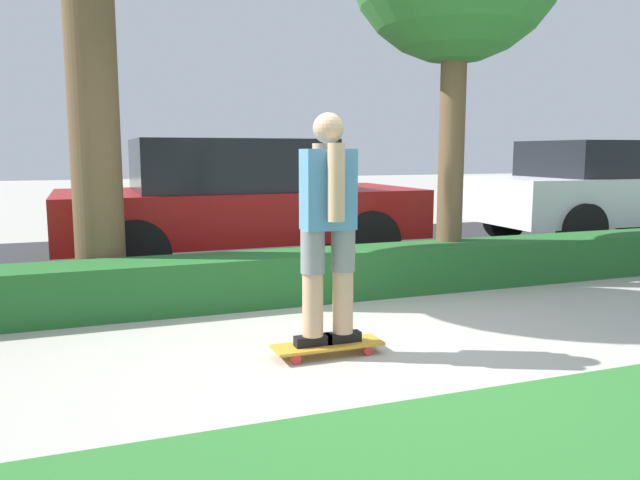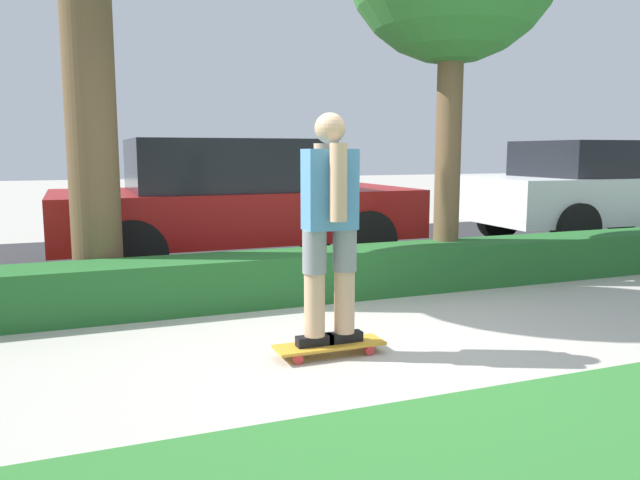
{
  "view_description": "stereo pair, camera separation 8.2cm",
  "coord_description": "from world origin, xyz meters",
  "px_view_note": "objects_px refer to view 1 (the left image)",
  "views": [
    {
      "loc": [
        -1.85,
        -4.03,
        1.43
      ],
      "look_at": [
        -0.13,
        0.6,
        0.73
      ],
      "focal_mm": 35.0,
      "sensor_mm": 36.0,
      "label": 1
    },
    {
      "loc": [
        -1.93,
        -4.0,
        1.43
      ],
      "look_at": [
        -0.13,
        0.6,
        0.73
      ],
      "focal_mm": 35.0,
      "sensor_mm": 36.0,
      "label": 2
    }
  ],
  "objects_px": {
    "skater_person": "(328,223)",
    "parked_car_rear": "(609,190)",
    "skateboard": "(328,346)",
    "parked_car_middle": "(238,200)"
  },
  "relations": [
    {
      "from": "parked_car_rear",
      "to": "skater_person",
      "type": "bearing_deg",
      "value": -147.22
    },
    {
      "from": "skater_person",
      "to": "parked_car_rear",
      "type": "bearing_deg",
      "value": 30.56
    },
    {
      "from": "skateboard",
      "to": "parked_car_rear",
      "type": "relative_size",
      "value": 0.18
    },
    {
      "from": "skater_person",
      "to": "parked_car_rear",
      "type": "relative_size",
      "value": 0.37
    },
    {
      "from": "skateboard",
      "to": "parked_car_middle",
      "type": "height_order",
      "value": "parked_car_middle"
    },
    {
      "from": "parked_car_middle",
      "to": "parked_car_rear",
      "type": "xyz_separation_m",
      "value": [
        5.92,
        -0.02,
        0.01
      ]
    },
    {
      "from": "skater_person",
      "to": "parked_car_rear",
      "type": "xyz_separation_m",
      "value": [
        6.12,
        3.61,
        -0.1
      ]
    },
    {
      "from": "skateboard",
      "to": "skater_person",
      "type": "relative_size",
      "value": 0.49
    },
    {
      "from": "parked_car_middle",
      "to": "parked_car_rear",
      "type": "bearing_deg",
      "value": -0.59
    },
    {
      "from": "skateboard",
      "to": "parked_car_middle",
      "type": "relative_size",
      "value": 0.18
    }
  ]
}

